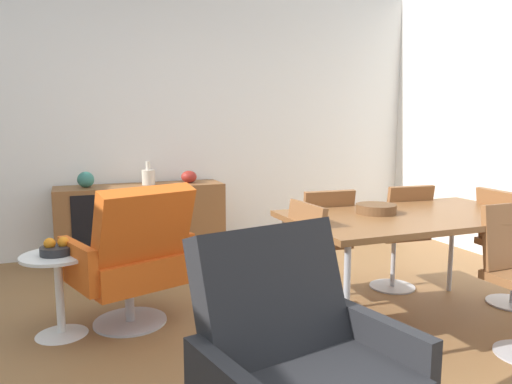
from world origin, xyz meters
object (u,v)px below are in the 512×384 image
object	(u,v)px
vase_sculptural_dark	(189,177)
wooden_bowl_on_table	(376,209)
dining_chair_back_left	(320,240)
lounge_chair_red	(133,257)
dining_chair_near_window	(286,270)
armchair_black_shell	(299,367)
vase_cobalt	(86,180)
dining_chair_back_right	(399,232)
dining_chair_far_end	(510,242)
fruit_bowl	(57,248)
sideboard	(141,213)
vase_ceramic_small	(148,177)
side_table_round	(59,285)
dining_table	(411,220)

from	to	relation	value
vase_sculptural_dark	wooden_bowl_on_table	distance (m)	2.29
dining_chair_back_left	lounge_chair_red	size ratio (longest dim) A/B	0.90
dining_chair_near_window	armchair_black_shell	size ratio (longest dim) A/B	0.90
vase_cobalt	dining_chair_back_right	distance (m)	2.85
dining_chair_far_end	fruit_bowl	size ratio (longest dim) A/B	4.28
dining_chair_far_end	fruit_bowl	distance (m)	3.10
sideboard	vase_ceramic_small	bearing A→B (deg)	1.32
sideboard	fruit_bowl	size ratio (longest dim) A/B	8.00
dining_chair_back_right	sideboard	bearing A→B (deg)	135.61
vase_sculptural_dark	side_table_round	distance (m)	2.08
vase_sculptural_dark	side_table_round	size ratio (longest dim) A/B	0.30
sideboard	vase_sculptural_dark	distance (m)	0.59
dining_chair_back_right	vase_sculptural_dark	bearing A→B (deg)	126.39
armchair_black_shell	fruit_bowl	size ratio (longest dim) A/B	4.73
dining_chair_back_left	fruit_bowl	xyz separation A→B (m)	(-1.79, 0.09, 0.09)
vase_ceramic_small	armchair_black_shell	bearing A→B (deg)	-90.00
vase_sculptural_dark	dining_chair_near_window	distance (m)	2.29
dining_chair_back_left	side_table_round	distance (m)	1.80
vase_cobalt	vase_sculptural_dark	bearing A→B (deg)	0.00
wooden_bowl_on_table	dining_chair_near_window	xyz separation A→B (m)	(-0.69, -0.10, -0.30)
vase_ceramic_small	sideboard	bearing A→B (deg)	-178.68
side_table_round	fruit_bowl	bearing A→B (deg)	90.86
fruit_bowl	sideboard	bearing A→B (deg)	65.55
vase_cobalt	vase_sculptural_dark	size ratio (longest dim) A/B	0.98
vase_ceramic_small	dining_chair_far_end	size ratio (longest dim) A/B	0.27
sideboard	side_table_round	size ratio (longest dim) A/B	3.08
sideboard	dining_chair_near_window	distance (m)	2.33
dining_table	dining_chair_near_window	bearing A→B (deg)	179.79
vase_cobalt	wooden_bowl_on_table	bearing A→B (deg)	-51.89
dining_chair_far_end	side_table_round	bearing A→B (deg)	167.95
wooden_bowl_on_table	dining_chair_far_end	world-z (taller)	dining_chair_far_end
vase_cobalt	dining_chair_near_window	size ratio (longest dim) A/B	0.18
armchair_black_shell	dining_table	bearing A→B (deg)	38.26
vase_ceramic_small	dining_chair_back_left	bearing A→B (deg)	-60.53
dining_chair_far_end	sideboard	bearing A→B (deg)	135.33
lounge_chair_red	wooden_bowl_on_table	bearing A→B (deg)	-18.90
vase_cobalt	dining_chair_near_window	xyz separation A→B (m)	(1.02, -2.27, -0.33)
sideboard	wooden_bowl_on_table	distance (m)	2.50
vase_ceramic_small	wooden_bowl_on_table	world-z (taller)	vase_ceramic_small
vase_sculptural_dark	dining_chair_back_left	xyz separation A→B (m)	(0.56, -1.72, -0.31)
dining_chair_back_left	armchair_black_shell	world-z (taller)	armchair_black_shell
wooden_bowl_on_table	fruit_bowl	xyz separation A→B (m)	(-1.94, 0.55, -0.21)
vase_cobalt	dining_table	size ratio (longest dim) A/B	0.10
dining_chair_back_left	dining_chair_far_end	xyz separation A→B (m)	(1.24, -0.55, 0.00)
wooden_bowl_on_table	dining_chair_back_right	size ratio (longest dim) A/B	0.30
dining_chair_back_right	vase_ceramic_small	bearing A→B (deg)	134.21
side_table_round	dining_chair_back_right	bearing A→B (deg)	-2.13
dining_chair_back_right	dining_chair_near_window	bearing A→B (deg)	-155.76
vase_ceramic_small	dining_chair_near_window	distance (m)	2.34
dining_chair_back_left	lounge_chair_red	world-z (taller)	lounge_chair_red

